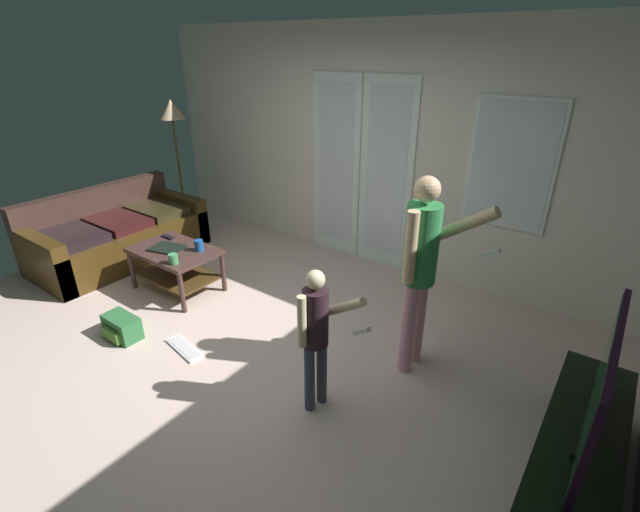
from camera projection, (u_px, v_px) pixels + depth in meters
ground_plane at (227, 347)px, 3.90m from camera, size 6.09×4.67×0.02m
wall_back_with_doors at (371, 152)px, 5.00m from camera, size 6.09×0.09×2.67m
leather_couch at (118, 236)px, 5.41m from camera, size 0.98×1.95×0.82m
coffee_table at (176, 260)px, 4.67m from camera, size 0.90×0.60×0.47m
tv_stand at (575, 464)px, 2.56m from camera, size 0.42×1.64×0.41m
flat_screen_tv at (600, 389)px, 2.32m from camera, size 0.08×1.15×0.68m
person_adult at (422, 261)px, 3.27m from camera, size 0.64×0.43×1.59m
person_child at (317, 329)px, 2.98m from camera, size 0.48×0.30×1.10m
floor_lamp at (172, 117)px, 6.01m from camera, size 0.34×0.34×1.74m
backpack at (122, 327)px, 3.98m from camera, size 0.35×0.23×0.21m
loose_keyboard at (184, 348)px, 3.86m from camera, size 0.46×0.20×0.02m
laptop_closed at (167, 248)px, 4.62m from camera, size 0.39×0.33×0.02m
cup_near_edge at (199, 245)px, 4.57m from camera, size 0.09×0.09×0.11m
cup_by_laptop at (173, 259)px, 4.29m from camera, size 0.09×0.09×0.10m
tv_remote_black at (168, 237)px, 4.88m from camera, size 0.17×0.05×0.02m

